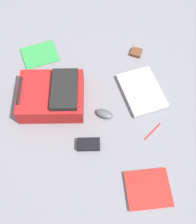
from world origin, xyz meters
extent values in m
plane|color=slate|center=(0.00, 0.00, 0.00)|extent=(3.65, 3.65, 0.00)
cube|color=maroon|center=(0.01, 0.29, 0.06)|extent=(0.37, 0.43, 0.12)
cube|color=black|center=(0.03, 0.20, 0.14)|extent=(0.30, 0.19, 0.03)
cylinder|color=black|center=(-0.01, 0.46, 0.13)|extent=(0.19, 0.04, 0.02)
cube|color=#929296|center=(0.15, -0.26, 0.01)|extent=(0.39, 0.35, 0.02)
cube|color=#B7B7BC|center=(0.15, -0.26, 0.03)|extent=(0.39, 0.35, 0.01)
cube|color=silver|center=(0.37, 0.45, 0.00)|extent=(0.28, 0.29, 0.01)
cube|color=#2D8C3F|center=(0.37, 0.45, 0.01)|extent=(0.29, 0.30, 0.00)
cube|color=silver|center=(-0.46, -0.33, 0.01)|extent=(0.25, 0.27, 0.02)
cube|color=red|center=(-0.46, -0.33, 0.02)|extent=(0.26, 0.28, 0.00)
ellipsoid|color=#4C4C51|center=(-0.04, -0.05, 0.02)|extent=(0.08, 0.12, 0.04)
cube|color=black|center=(-0.25, 0.02, 0.02)|extent=(0.09, 0.14, 0.04)
cylinder|color=red|center=(-0.11, -0.34, 0.00)|extent=(0.12, 0.09, 0.01)
cube|color=#59331E|center=(0.47, -0.21, 0.01)|extent=(0.09, 0.09, 0.02)
camera|label=1|loc=(-0.84, -0.11, 1.50)|focal=44.30mm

